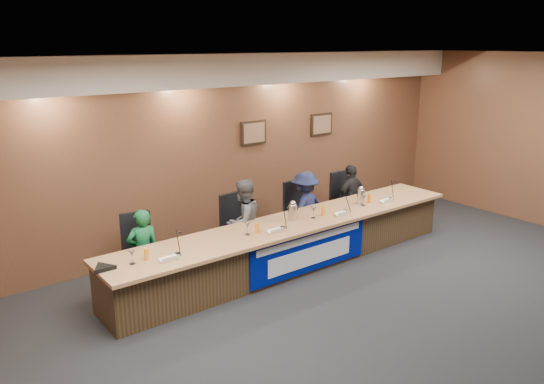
% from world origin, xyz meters
% --- Properties ---
extents(floor, '(10.00, 10.00, 0.00)m').
position_xyz_m(floor, '(0.00, 0.00, 0.00)').
color(floor, black).
rests_on(floor, ground).
extents(ceiling, '(10.00, 8.00, 0.04)m').
position_xyz_m(ceiling, '(0.00, 0.00, 3.20)').
color(ceiling, silver).
rests_on(ceiling, wall_back).
extents(wall_back, '(10.00, 0.04, 3.20)m').
position_xyz_m(wall_back, '(0.00, 4.00, 1.60)').
color(wall_back, brown).
rests_on(wall_back, floor).
extents(soffit, '(10.00, 0.50, 0.50)m').
position_xyz_m(soffit, '(0.00, 3.75, 2.95)').
color(soffit, beige).
rests_on(soffit, wall_back).
extents(dais_body, '(6.00, 0.80, 0.70)m').
position_xyz_m(dais_body, '(0.00, 2.40, 0.35)').
color(dais_body, '#3F2C19').
rests_on(dais_body, floor).
extents(dais_top, '(6.10, 0.95, 0.05)m').
position_xyz_m(dais_top, '(0.00, 2.35, 0.72)').
color(dais_top, '#A67348').
rests_on(dais_top, dais_body).
extents(banner, '(2.20, 0.02, 0.65)m').
position_xyz_m(banner, '(0.00, 1.99, 0.38)').
color(banner, '#000D7D').
rests_on(banner, dais_body).
extents(banner_text_upper, '(2.00, 0.01, 0.10)m').
position_xyz_m(banner_text_upper, '(0.00, 1.97, 0.58)').
color(banner_text_upper, silver).
rests_on(banner_text_upper, banner).
extents(banner_text_lower, '(1.60, 0.01, 0.28)m').
position_xyz_m(banner_text_lower, '(0.00, 1.97, 0.30)').
color(banner_text_lower, silver).
rests_on(banner_text_lower, banner).
extents(wall_photo_left, '(0.52, 0.04, 0.42)m').
position_xyz_m(wall_photo_left, '(0.40, 3.97, 1.85)').
color(wall_photo_left, black).
rests_on(wall_photo_left, wall_back).
extents(wall_photo_right, '(0.52, 0.04, 0.42)m').
position_xyz_m(wall_photo_right, '(2.00, 3.97, 1.85)').
color(wall_photo_right, black).
rests_on(wall_photo_right, wall_back).
extents(panelist_a, '(0.48, 0.35, 1.20)m').
position_xyz_m(panelist_a, '(-2.19, 2.98, 0.60)').
color(panelist_a, '#0F542B').
rests_on(panelist_a, floor).
extents(panelist_b, '(0.76, 0.65, 1.36)m').
position_xyz_m(panelist_b, '(-0.52, 2.98, 0.68)').
color(panelist_b, '#504F55').
rests_on(panelist_b, floor).
extents(panelist_c, '(0.91, 0.64, 1.29)m').
position_xyz_m(panelist_c, '(0.75, 2.98, 0.64)').
color(panelist_c, '#151A3B').
rests_on(panelist_c, floor).
extents(panelist_d, '(0.76, 0.37, 1.26)m').
position_xyz_m(panelist_d, '(1.85, 2.98, 0.63)').
color(panelist_d, black).
rests_on(panelist_d, floor).
extents(office_chair_a, '(0.56, 0.56, 0.08)m').
position_xyz_m(office_chair_a, '(-2.19, 3.08, 0.48)').
color(office_chair_a, black).
rests_on(office_chair_a, floor).
extents(office_chair_b, '(0.53, 0.53, 0.08)m').
position_xyz_m(office_chair_b, '(-0.52, 3.08, 0.48)').
color(office_chair_b, black).
rests_on(office_chair_b, floor).
extents(office_chair_c, '(0.48, 0.48, 0.08)m').
position_xyz_m(office_chair_c, '(0.75, 3.08, 0.48)').
color(office_chair_c, black).
rests_on(office_chair_c, floor).
extents(office_chair_d, '(0.49, 0.49, 0.08)m').
position_xyz_m(office_chair_d, '(1.85, 3.08, 0.48)').
color(office_chair_d, black).
rests_on(office_chair_d, floor).
extents(nameplate_a, '(0.24, 0.08, 0.10)m').
position_xyz_m(nameplate_a, '(-2.21, 2.10, 0.80)').
color(nameplate_a, white).
rests_on(nameplate_a, dais_top).
extents(microphone_a, '(0.07, 0.07, 0.02)m').
position_xyz_m(microphone_a, '(-2.03, 2.26, 0.76)').
color(microphone_a, black).
rests_on(microphone_a, dais_top).
extents(juice_glass_a, '(0.06, 0.06, 0.15)m').
position_xyz_m(juice_glass_a, '(-2.42, 2.34, 0.82)').
color(juice_glass_a, orange).
rests_on(juice_glass_a, dais_top).
extents(water_glass_a, '(0.08, 0.08, 0.18)m').
position_xyz_m(water_glass_a, '(-2.61, 2.32, 0.84)').
color(water_glass_a, silver).
rests_on(water_glass_a, dais_top).
extents(nameplate_b, '(0.24, 0.08, 0.10)m').
position_xyz_m(nameplate_b, '(-0.54, 2.10, 0.80)').
color(nameplate_b, white).
rests_on(nameplate_b, dais_top).
extents(microphone_b, '(0.07, 0.07, 0.02)m').
position_xyz_m(microphone_b, '(-0.33, 2.23, 0.76)').
color(microphone_b, black).
rests_on(microphone_b, dais_top).
extents(juice_glass_b, '(0.06, 0.06, 0.15)m').
position_xyz_m(juice_glass_b, '(-0.77, 2.26, 0.82)').
color(juice_glass_b, orange).
rests_on(juice_glass_b, dais_top).
extents(water_glass_b, '(0.08, 0.08, 0.18)m').
position_xyz_m(water_glass_b, '(-0.91, 2.31, 0.84)').
color(water_glass_b, silver).
rests_on(water_glass_b, dais_top).
extents(nameplate_c, '(0.24, 0.08, 0.10)m').
position_xyz_m(nameplate_c, '(0.77, 2.08, 0.80)').
color(nameplate_c, white).
rests_on(nameplate_c, dais_top).
extents(microphone_c, '(0.07, 0.07, 0.02)m').
position_xyz_m(microphone_c, '(0.96, 2.24, 0.76)').
color(microphone_c, black).
rests_on(microphone_c, dais_top).
extents(juice_glass_c, '(0.06, 0.06, 0.15)m').
position_xyz_m(juice_glass_c, '(0.52, 2.29, 0.82)').
color(juice_glass_c, orange).
rests_on(juice_glass_c, dais_top).
extents(water_glass_c, '(0.08, 0.08, 0.18)m').
position_xyz_m(water_glass_c, '(0.32, 2.29, 0.84)').
color(water_glass_c, silver).
rests_on(water_glass_c, dais_top).
extents(nameplate_d, '(0.24, 0.08, 0.10)m').
position_xyz_m(nameplate_d, '(1.85, 2.11, 0.80)').
color(nameplate_d, white).
rests_on(nameplate_d, dais_top).
extents(microphone_d, '(0.07, 0.07, 0.02)m').
position_xyz_m(microphone_d, '(2.07, 2.25, 0.76)').
color(microphone_d, black).
rests_on(microphone_d, dais_top).
extents(juice_glass_d, '(0.06, 0.06, 0.15)m').
position_xyz_m(juice_glass_d, '(1.62, 2.33, 0.82)').
color(juice_glass_d, orange).
rests_on(juice_glass_d, dais_top).
extents(water_glass_d, '(0.08, 0.08, 0.18)m').
position_xyz_m(water_glass_d, '(1.41, 2.27, 0.84)').
color(water_glass_d, silver).
rests_on(water_glass_d, dais_top).
extents(carafe_mid, '(0.13, 0.13, 0.23)m').
position_xyz_m(carafe_mid, '(0.01, 2.42, 0.87)').
color(carafe_mid, silver).
rests_on(carafe_mid, dais_top).
extents(carafe_right, '(0.13, 0.13, 0.24)m').
position_xyz_m(carafe_right, '(1.46, 2.37, 0.87)').
color(carafe_right, silver).
rests_on(carafe_right, dais_top).
extents(speakerphone, '(0.32, 0.32, 0.05)m').
position_xyz_m(speakerphone, '(-2.96, 2.38, 0.78)').
color(speakerphone, black).
rests_on(speakerphone, dais_top).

